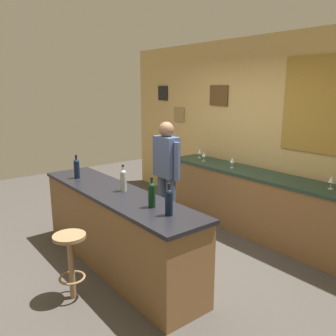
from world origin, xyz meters
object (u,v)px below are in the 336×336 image
wine_glass_d (331,180)px  wine_glass_a (200,151)px  wine_bottle_d (169,201)px  wine_glass_c (232,161)px  wine_bottle_c (152,194)px  bartender (166,171)px  wine_bottle_a (77,168)px  wine_bottle_b (123,179)px  bar_stool (71,256)px  wine_glass_b (204,155)px

wine_glass_d → wine_glass_a: bearing=178.6°
wine_bottle_d → wine_glass_c: (-0.98, 1.98, -0.05)m
wine_bottle_c → wine_glass_d: wine_bottle_c is taller
wine_glass_a → wine_glass_d: size_ratio=1.00×
bartender → wine_bottle_a: bartender is taller
wine_bottle_d → wine_glass_c: 2.21m
wine_bottle_b → wine_bottle_d: 0.92m
wine_bottle_d → wine_glass_d: size_ratio=1.97×
bar_stool → wine_bottle_c: wine_bottle_c is taller
wine_glass_b → wine_glass_c: (0.60, -0.00, 0.00)m
bar_stool → wine_bottle_d: wine_bottle_d is taller
wine_glass_a → wine_glass_d: bearing=-1.4°
wine_glass_a → wine_glass_b: size_ratio=1.00×
wine_glass_a → wine_glass_b: same height
wine_glass_d → bartender: bearing=-149.1°
wine_bottle_a → bar_stool: bearing=-28.3°
wine_glass_a → wine_glass_c: same height
bartender → bar_stool: size_ratio=2.38×
wine_bottle_a → wine_glass_a: wine_bottle_a is taller
wine_glass_b → wine_glass_d: bearing=2.3°
wine_bottle_a → wine_glass_b: bearing=84.5°
wine_glass_c → wine_glass_d: (1.45, 0.08, 0.00)m
wine_bottle_c → wine_bottle_d: same height
bartender → wine_bottle_a: (-0.48, -1.10, 0.12)m
wine_bottle_b → wine_bottle_d: (0.91, -0.07, 0.00)m
wine_bottle_b → wine_glass_c: size_ratio=1.97×
bar_stool → wine_glass_d: bearing=67.3°
wine_glass_b → wine_glass_c: same height
bar_stool → wine_bottle_c: 1.00m
wine_glass_c → wine_bottle_c: bearing=-70.4°
wine_bottle_d → wine_glass_d: 2.12m
wine_glass_d → wine_bottle_a: bearing=-136.2°
bartender → wine_glass_c: bartender is taller
wine_bottle_a → wine_glass_c: wine_bottle_a is taller
wine_bottle_a → wine_bottle_d: (1.78, 0.10, 0.00)m
wine_bottle_a → wine_glass_a: 2.22m
wine_glass_a → wine_bottle_a: bearing=-88.9°
bartender → wine_bottle_c: bearing=-43.9°
bartender → wine_bottle_b: bearing=-67.1°
bar_stool → wine_bottle_a: 1.39m
wine_bottle_a → wine_glass_d: (2.26, 2.17, -0.05)m
bar_stool → wine_bottle_d: size_ratio=2.22×
wine_bottle_b → wine_bottle_c: size_ratio=1.00×
wine_bottle_d → wine_bottle_a: bearing=-176.7°
wine_bottle_a → wine_glass_c: (0.80, 2.08, -0.05)m
wine_glass_c → wine_bottle_a: bearing=-111.1°
bartender → wine_glass_b: bearing=105.5°
wine_glass_c → wine_glass_d: size_ratio=1.00×
wine_bottle_c → wine_glass_c: (-0.70, 1.97, -0.05)m
wine_bottle_c → wine_glass_c: bearing=109.6°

